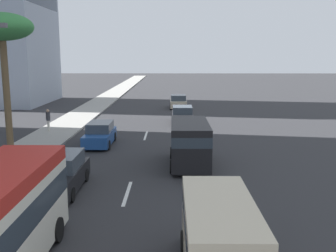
{
  "coord_description": "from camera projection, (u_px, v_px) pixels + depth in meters",
  "views": [
    {
      "loc": [
        -3.82,
        -2.02,
        6.21
      ],
      "look_at": [
        18.18,
        -1.81,
        2.19
      ],
      "focal_mm": 41.65,
      "sensor_mm": 36.0,
      "label": 1
    }
  ],
  "objects": [
    {
      "name": "car_seventh",
      "position": [
        178.0,
        102.0,
        45.97
      ],
      "size": [
        4.03,
        1.95,
        1.59
      ],
      "color": "beige",
      "rests_on": "ground_plane"
    },
    {
      "name": "lane_stripe_mid",
      "position": [
        127.0,
        193.0,
        17.74
      ],
      "size": [
        3.2,
        0.16,
        0.01
      ],
      "primitive_type": "cube",
      "color": "silver",
      "rests_on": "ground_plane"
    },
    {
      "name": "car_third",
      "position": [
        182.0,
        115.0,
        35.79
      ],
      "size": [
        4.14,
        1.96,
        1.6
      ],
      "color": "black",
      "rests_on": "ground_plane"
    },
    {
      "name": "car_fifth",
      "position": [
        60.0,
        174.0,
        17.99
      ],
      "size": [
        4.47,
        1.92,
        1.72
      ],
      "rotation": [
        0.0,
        0.0,
        3.14
      ],
      "color": "black",
      "rests_on": "ground_plane"
    },
    {
      "name": "van_sixth",
      "position": [
        190.0,
        141.0,
        21.94
      ],
      "size": [
        4.92,
        2.21,
        2.5
      ],
      "color": "black",
      "rests_on": "ground_plane"
    },
    {
      "name": "pedestrian_near_lamp",
      "position": [
        48.0,
        119.0,
        31.3
      ],
      "size": [
        0.38,
        0.38,
        1.77
      ],
      "rotation": [
        0.0,
        0.0,
        3.92
      ],
      "color": "beige",
      "rests_on": "sidewalk_right"
    },
    {
      "name": "sidewalk_right",
      "position": [
        71.0,
        122.0,
        35.93
      ],
      "size": [
        162.0,
        3.46,
        0.15
      ],
      "primitive_type": "cube",
      "color": "#9E9B93",
      "rests_on": "ground_plane"
    },
    {
      "name": "minibus_lead",
      "position": [
        1.0,
        216.0,
        11.14
      ],
      "size": [
        6.08,
        2.35,
        3.04
      ],
      "rotation": [
        0.0,
        0.0,
        3.14
      ],
      "color": "silver",
      "rests_on": "ground_plane"
    },
    {
      "name": "ground_plane",
      "position": [
        150.0,
        123.0,
        35.87
      ],
      "size": [
        198.0,
        198.0,
        0.0
      ],
      "primitive_type": "plane",
      "color": "#2D2D30"
    },
    {
      "name": "car_second",
      "position": [
        100.0,
        134.0,
        27.15
      ],
      "size": [
        4.3,
        1.81,
        1.59
      ],
      "rotation": [
        0.0,
        0.0,
        3.14
      ],
      "color": "#1E478C",
      "rests_on": "ground_plane"
    },
    {
      "name": "van_fourth",
      "position": [
        219.0,
        235.0,
        10.8
      ],
      "size": [
        4.74,
        2.07,
        2.24
      ],
      "color": "beige",
      "rests_on": "ground_plane"
    },
    {
      "name": "lane_stripe_far",
      "position": [
        146.0,
        136.0,
        30.36
      ],
      "size": [
        3.2,
        0.16,
        0.01
      ],
      "primitive_type": "cube",
      "color": "silver",
      "rests_on": "ground_plane"
    },
    {
      "name": "palm_tree",
      "position": [
        2.0,
        30.0,
        22.07
      ],
      "size": [
        3.53,
        3.53,
        8.44
      ],
      "color": "brown",
      "rests_on": "sidewalk_right"
    }
  ]
}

